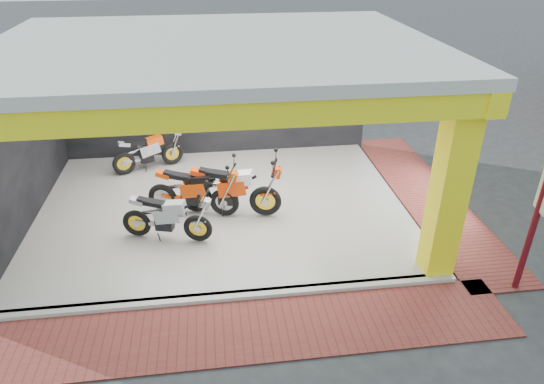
% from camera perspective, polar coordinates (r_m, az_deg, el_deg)
% --- Properties ---
extents(ground, '(80.00, 80.00, 0.00)m').
position_cam_1_polar(ground, '(9.28, -5.30, -8.31)').
color(ground, '#2D2D30').
rests_on(ground, ground).
extents(showroom_floor, '(8.00, 6.00, 0.10)m').
position_cam_1_polar(showroom_floor, '(10.92, -5.82, -1.83)').
color(showroom_floor, silver).
rests_on(showroom_floor, ground).
extents(showroom_ceiling, '(8.40, 6.40, 0.20)m').
position_cam_1_polar(showroom_ceiling, '(9.64, -6.88, 16.70)').
color(showroom_ceiling, beige).
rests_on(showroom_ceiling, corner_column).
extents(back_wall, '(8.20, 0.20, 3.50)m').
position_cam_1_polar(back_wall, '(13.10, -6.74, 11.51)').
color(back_wall, black).
rests_on(back_wall, ground).
extents(left_wall, '(0.20, 6.20, 3.50)m').
position_cam_1_polar(left_wall, '(10.93, -28.36, 4.67)').
color(left_wall, black).
rests_on(left_wall, ground).
extents(corner_column, '(0.50, 0.50, 3.50)m').
position_cam_1_polar(corner_column, '(8.61, 20.17, 0.48)').
color(corner_column, yellow).
rests_on(corner_column, ground).
extents(header_beam_front, '(8.40, 0.30, 0.40)m').
position_cam_1_polar(header_beam_front, '(6.82, -6.12, 9.13)').
color(header_beam_front, yellow).
rests_on(header_beam_front, corner_column).
extents(header_beam_right, '(0.30, 6.40, 0.40)m').
position_cam_1_polar(header_beam_right, '(10.54, 16.33, 15.14)').
color(header_beam_right, yellow).
rests_on(header_beam_right, corner_column).
extents(floor_kerb, '(8.00, 0.20, 0.10)m').
position_cam_1_polar(floor_kerb, '(8.45, -4.97, -12.16)').
color(floor_kerb, silver).
rests_on(floor_kerb, ground).
extents(paver_front, '(9.00, 1.40, 0.03)m').
position_cam_1_polar(paver_front, '(7.90, -4.64, -16.03)').
color(paver_front, brown).
rests_on(paver_front, ground).
extents(paver_right, '(1.40, 7.00, 0.03)m').
position_cam_1_polar(paver_right, '(11.99, 17.73, -0.39)').
color(paver_right, brown).
rests_on(paver_right, ground).
extents(signpost, '(0.11, 0.37, 2.64)m').
position_cam_1_polar(signpost, '(8.92, 28.63, -2.70)').
color(signpost, '#5C0D17').
rests_on(signpost, ground).
extents(moto_hero, '(2.43, 1.36, 1.40)m').
position_cam_1_polar(moto_hero, '(10.12, -0.80, 0.57)').
color(moto_hero, '#F23B0A').
rests_on(moto_hero, showroom_floor).
extents(moto_row_a, '(2.05, 1.22, 1.18)m').
position_cam_1_polar(moto_row_a, '(9.44, -8.83, -2.79)').
color(moto_row_a, '#A2A4A9').
rests_on(moto_row_a, showroom_floor).
extents(moto_row_b, '(2.25, 1.35, 1.30)m').
position_cam_1_polar(moto_row_b, '(10.19, -5.70, 0.29)').
color(moto_row_b, '#E44309').
rests_on(moto_row_b, showroom_floor).
extents(moto_row_c, '(2.06, 1.37, 1.18)m').
position_cam_1_polar(moto_row_c, '(12.78, -11.76, 5.60)').
color(moto_row_c, '#A3A5AB').
rests_on(moto_row_c, showroom_floor).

